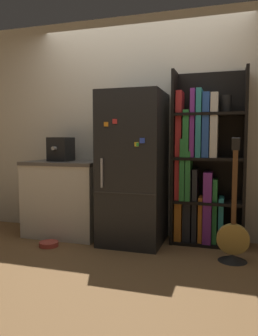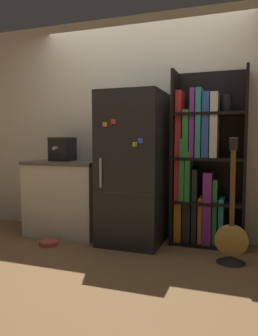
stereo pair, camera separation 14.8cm
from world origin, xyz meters
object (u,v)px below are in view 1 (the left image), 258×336
Objects in this scene: bookshelf at (201,167)px; pet_bowl at (49,244)px; guitar at (233,243)px; refrigerator at (133,168)px; espresso_machine at (61,149)px.

pet_bowl is at bearing -158.55° from bookshelf.
refrigerator is at bearing 164.40° from guitar.
refrigerator is 0.95m from espresso_machine.
refrigerator is 1.23m from pet_bowl.
bookshelf is 1.66m from espresso_machine.
guitar is at bearing 3.69° from pet_bowl.
refrigerator is 0.75m from bookshelf.
refrigerator is at bearing -3.81° from espresso_machine.
guitar is 5.62× the size of pet_bowl.
pet_bowl is at bearing -78.47° from espresso_machine.
bookshelf is (0.72, 0.19, 0.01)m from refrigerator.
refrigerator is at bearing -165.29° from bookshelf.
pet_bowl is (-0.83, -0.42, -0.80)m from refrigerator.
espresso_machine is at bearing 176.19° from refrigerator.
pet_bowl is at bearing -176.31° from guitar.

